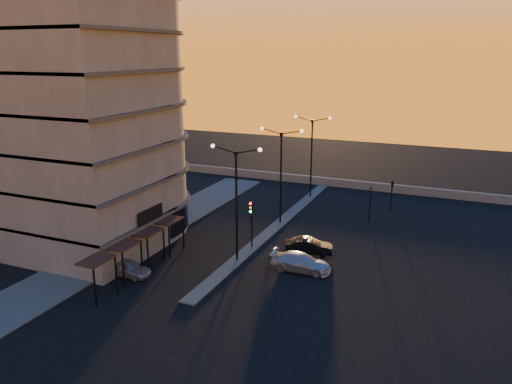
% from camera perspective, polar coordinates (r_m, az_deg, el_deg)
% --- Properties ---
extents(ground, '(120.00, 120.00, 0.00)m').
position_cam_1_polar(ground, '(41.14, -2.17, -7.83)').
color(ground, black).
rests_on(ground, ground).
extents(sidewalk_west, '(5.00, 40.00, 0.12)m').
position_cam_1_polar(sidewalk_west, '(49.30, -11.27, -3.98)').
color(sidewalk_west, '#51514E').
rests_on(sidewalk_west, ground).
extents(median, '(1.20, 36.00, 0.12)m').
position_cam_1_polar(median, '(49.70, 2.78, -3.52)').
color(median, '#51514E').
rests_on(median, ground).
extents(parapet, '(44.00, 0.50, 1.00)m').
position_cam_1_polar(parapet, '(63.71, 9.55, 1.03)').
color(parapet, slate).
rests_on(parapet, ground).
extents(building, '(14.35, 17.08, 25.00)m').
position_cam_1_polar(building, '(45.79, -18.57, 9.26)').
color(building, slate).
rests_on(building, ground).
extents(streetlamp_near, '(4.32, 0.32, 9.51)m').
position_cam_1_polar(streetlamp_near, '(39.24, -2.25, -0.33)').
color(streetlamp_near, black).
rests_on(streetlamp_near, ground).
extents(streetlamp_mid, '(4.32, 0.32, 9.51)m').
position_cam_1_polar(streetlamp_mid, '(48.16, 2.87, 2.70)').
color(streetlamp_mid, black).
rests_on(streetlamp_mid, ground).
extents(streetlamp_far, '(4.32, 0.32, 9.51)m').
position_cam_1_polar(streetlamp_far, '(57.44, 6.37, 4.76)').
color(streetlamp_far, black).
rests_on(streetlamp_far, ground).
extents(traffic_light_main, '(0.28, 0.44, 4.25)m').
position_cam_1_polar(traffic_light_main, '(42.53, -0.55, -2.84)').
color(traffic_light_main, black).
rests_on(traffic_light_main, ground).
extents(signal_east_a, '(0.13, 0.16, 3.60)m').
position_cam_1_polar(signal_east_a, '(50.83, 12.89, -1.26)').
color(signal_east_a, black).
rests_on(signal_east_a, ground).
extents(signal_east_b, '(0.42, 1.99, 3.60)m').
position_cam_1_polar(signal_east_b, '(54.12, 15.32, 0.90)').
color(signal_east_b, black).
rests_on(signal_east_b, ground).
extents(car_hatchback, '(3.76, 1.56, 1.27)m').
position_cam_1_polar(car_hatchback, '(39.54, -14.53, -8.36)').
color(car_hatchback, '#ACAEB4').
rests_on(car_hatchback, ground).
extents(car_sedan, '(4.23, 2.38, 1.32)m').
position_cam_1_polar(car_sedan, '(42.45, 6.07, -6.18)').
color(car_sedan, black).
rests_on(car_sedan, ground).
extents(car_wagon, '(4.77, 2.04, 1.37)m').
position_cam_1_polar(car_wagon, '(39.22, 5.14, -8.02)').
color(car_wagon, '#B9BBC1').
rests_on(car_wagon, ground).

